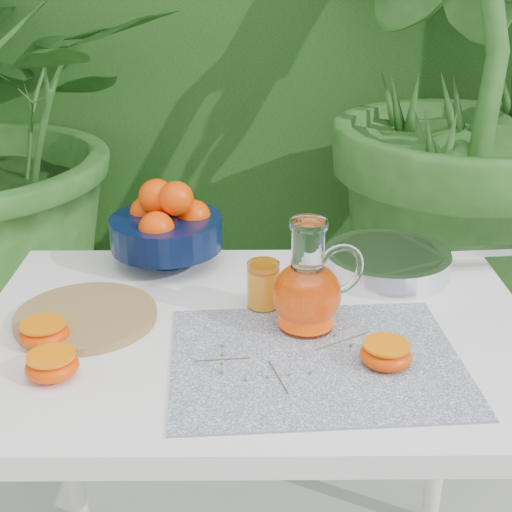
{
  "coord_description": "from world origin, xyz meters",
  "views": [
    {
      "loc": [
        0.04,
        -1.19,
        1.38
      ],
      "look_at": [
        0.05,
        -0.06,
        0.88
      ],
      "focal_mm": 50.0,
      "sensor_mm": 36.0,
      "label": 1
    }
  ],
  "objects_px": {
    "cutting_board": "(86,317)",
    "saute_pan": "(389,261)",
    "fruit_bowl": "(167,225)",
    "white_table": "(256,366)",
    "juice_pitcher": "(308,291)"
  },
  "relations": [
    {
      "from": "cutting_board",
      "to": "saute_pan",
      "type": "bearing_deg",
      "value": 18.97
    },
    {
      "from": "saute_pan",
      "to": "fruit_bowl",
      "type": "bearing_deg",
      "value": 172.88
    },
    {
      "from": "white_table",
      "to": "saute_pan",
      "type": "distance_m",
      "value": 0.37
    },
    {
      "from": "fruit_bowl",
      "to": "saute_pan",
      "type": "xyz_separation_m",
      "value": [
        0.46,
        -0.06,
        -0.06
      ]
    },
    {
      "from": "white_table",
      "to": "cutting_board",
      "type": "bearing_deg",
      "value": 175.07
    },
    {
      "from": "juice_pitcher",
      "to": "saute_pan",
      "type": "relative_size",
      "value": 0.43
    },
    {
      "from": "fruit_bowl",
      "to": "saute_pan",
      "type": "relative_size",
      "value": 0.61
    },
    {
      "from": "white_table",
      "to": "fruit_bowl",
      "type": "xyz_separation_m",
      "value": [
        -0.19,
        0.29,
        0.17
      ]
    },
    {
      "from": "white_table",
      "to": "saute_pan",
      "type": "height_order",
      "value": "saute_pan"
    },
    {
      "from": "juice_pitcher",
      "to": "saute_pan",
      "type": "distance_m",
      "value": 0.3
    },
    {
      "from": "juice_pitcher",
      "to": "cutting_board",
      "type": "bearing_deg",
      "value": 175.7
    },
    {
      "from": "saute_pan",
      "to": "white_table",
      "type": "bearing_deg",
      "value": -140.54
    },
    {
      "from": "juice_pitcher",
      "to": "saute_pan",
      "type": "height_order",
      "value": "juice_pitcher"
    },
    {
      "from": "cutting_board",
      "to": "fruit_bowl",
      "type": "relative_size",
      "value": 0.91
    },
    {
      "from": "cutting_board",
      "to": "juice_pitcher",
      "type": "xyz_separation_m",
      "value": [
        0.4,
        -0.03,
        0.07
      ]
    }
  ]
}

